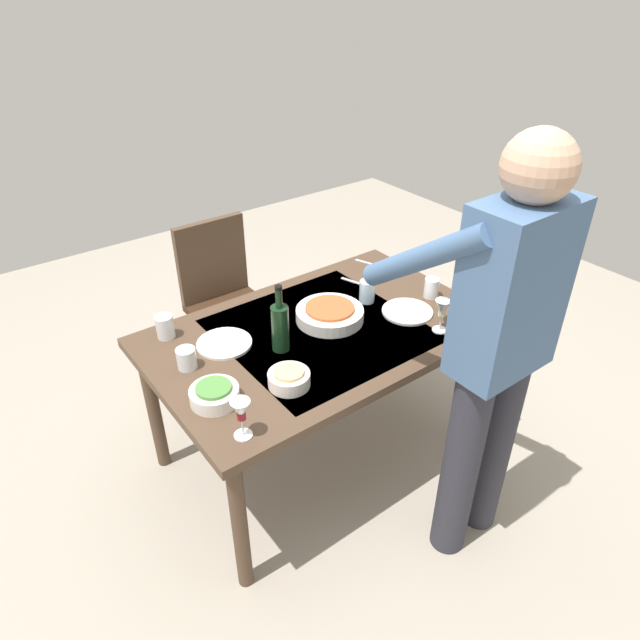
{
  "coord_description": "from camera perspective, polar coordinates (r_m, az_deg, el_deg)",
  "views": [
    {
      "loc": [
        1.21,
        1.61,
        2.06
      ],
      "look_at": [
        0.0,
        0.0,
        0.77
      ],
      "focal_mm": 31.45,
      "sensor_mm": 36.0,
      "label": 1
    }
  ],
  "objects": [
    {
      "name": "ground_plane",
      "position": [
        2.88,
        0.0,
        -13.01
      ],
      "size": [
        6.0,
        6.0,
        0.0
      ],
      "primitive_type": "plane",
      "color": "#9E9384"
    },
    {
      "name": "dining_table",
      "position": [
        2.46,
        0.0,
        -2.41
      ],
      "size": [
        1.46,
        0.92,
        0.72
      ],
      "color": "#4C3828",
      "rests_on": "ground_plane"
    },
    {
      "name": "chair_near",
      "position": [
        3.13,
        -9.8,
        2.74
      ],
      "size": [
        0.4,
        0.4,
        0.91
      ],
      "color": "#352114",
      "rests_on": "ground_plane"
    },
    {
      "name": "person_server",
      "position": [
        2.01,
        17.52,
        -2.29
      ],
      "size": [
        0.42,
        0.61,
        1.69
      ],
      "color": "#2D2D38",
      "rests_on": "ground_plane"
    },
    {
      "name": "wine_bottle",
      "position": [
        2.25,
        -4.08,
        -0.65
      ],
      "size": [
        0.07,
        0.07,
        0.3
      ],
      "color": "black",
      "rests_on": "dining_table"
    },
    {
      "name": "wine_glass_left",
      "position": [
        2.42,
        12.33,
        1.01
      ],
      "size": [
        0.07,
        0.07,
        0.15
      ],
      "color": "white",
      "rests_on": "dining_table"
    },
    {
      "name": "wine_glass_right",
      "position": [
        1.87,
        -8.04,
        -9.29
      ],
      "size": [
        0.07,
        0.07,
        0.15
      ],
      "color": "white",
      "rests_on": "dining_table"
    },
    {
      "name": "water_cup_near_left",
      "position": [
        2.69,
        11.27,
        3.23
      ],
      "size": [
        0.07,
        0.07,
        0.09
      ],
      "primitive_type": "cylinder",
      "color": "silver",
      "rests_on": "dining_table"
    },
    {
      "name": "water_cup_near_right",
      "position": [
        2.24,
        -13.43,
        -3.82
      ],
      "size": [
        0.08,
        0.08,
        0.09
      ],
      "primitive_type": "cylinder",
      "color": "silver",
      "rests_on": "dining_table"
    },
    {
      "name": "water_cup_far_left",
      "position": [
        2.44,
        -15.5,
        -0.66
      ],
      "size": [
        0.08,
        0.08,
        0.1
      ],
      "primitive_type": "cylinder",
      "color": "silver",
      "rests_on": "dining_table"
    },
    {
      "name": "water_cup_far_right",
      "position": [
        2.61,
        4.81,
        2.93
      ],
      "size": [
        0.07,
        0.07,
        0.11
      ],
      "primitive_type": "cylinder",
      "color": "silver",
      "rests_on": "dining_table"
    },
    {
      "name": "serving_bowl_pasta",
      "position": [
        2.47,
        1.0,
        0.66
      ],
      "size": [
        0.3,
        0.3,
        0.07
      ],
      "color": "white",
      "rests_on": "dining_table"
    },
    {
      "name": "side_bowl_salad",
      "position": [
        2.06,
        -10.7,
        -7.4
      ],
      "size": [
        0.18,
        0.18,
        0.07
      ],
      "color": "white",
      "rests_on": "dining_table"
    },
    {
      "name": "side_bowl_bread",
      "position": [
        2.1,
        -3.17,
        -5.91
      ],
      "size": [
        0.16,
        0.16,
        0.07
      ],
      "color": "white",
      "rests_on": "dining_table"
    },
    {
      "name": "dinner_plate_near",
      "position": [
        2.57,
        8.88,
        0.86
      ],
      "size": [
        0.23,
        0.23,
        0.01
      ],
      "primitive_type": "cylinder",
      "color": "white",
      "rests_on": "dining_table"
    },
    {
      "name": "dinner_plate_far",
      "position": [
        2.36,
        -9.71,
        -2.36
      ],
      "size": [
        0.23,
        0.23,
        0.01
      ],
      "primitive_type": "cylinder",
      "color": "white",
      "rests_on": "dining_table"
    },
    {
      "name": "table_knife",
      "position": [
        2.97,
        5.31,
        5.66
      ],
      "size": [
        0.08,
        0.19,
        0.0
      ],
      "primitive_type": "cube",
      "rotation": [
        0.0,
        0.0,
        0.35
      ],
      "color": "silver",
      "rests_on": "dining_table"
    },
    {
      "name": "table_fork",
      "position": [
        2.78,
        3.77,
        3.79
      ],
      "size": [
        0.07,
        0.18,
        0.0
      ],
      "primitive_type": "cube",
      "rotation": [
        0.0,
        0.0,
        0.32
      ],
      "color": "silver",
      "rests_on": "dining_table"
    }
  ]
}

